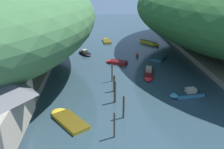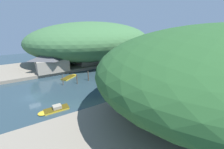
{
  "view_description": "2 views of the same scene",
  "coord_description": "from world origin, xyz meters",
  "px_view_note": "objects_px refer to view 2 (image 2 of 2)",
  "views": [
    {
      "loc": [
        -5.26,
        -13.55,
        15.76
      ],
      "look_at": [
        -2.87,
        23.24,
        0.99
      ],
      "focal_mm": 40.0,
      "sensor_mm": 36.0,
      "label": 1
    },
    {
      "loc": [
        37.87,
        -1.2,
        16.87
      ],
      "look_at": [
        1.8,
        21.45,
        2.32
      ],
      "focal_mm": 24.0,
      "sensor_mm": 36.0,
      "label": 2
    }
  ],
  "objects_px": {
    "waterfront_building": "(52,61)",
    "boat_moored_right": "(108,90)",
    "channel_buoy_near": "(148,74)",
    "boat_small_dinghy": "(161,65)",
    "person_on_quay": "(41,71)",
    "boat_near_quay": "(125,80)",
    "boat_yellow_tender": "(178,73)",
    "boat_mid_channel": "(54,110)",
    "boat_cabin_cruiser": "(131,73)",
    "boathouse_shed": "(89,57)",
    "boat_navy_launch": "(154,79)",
    "boat_white_cruiser": "(70,77)",
    "person_by_boathouse": "(39,71)",
    "boat_open_rowboat": "(133,66)"
  },
  "relations": [
    {
      "from": "boat_white_cruiser",
      "to": "boat_navy_launch",
      "type": "bearing_deg",
      "value": 18.01
    },
    {
      "from": "boat_moored_right",
      "to": "boat_navy_launch",
      "type": "xyz_separation_m",
      "value": [
        0.38,
        16.97,
        -0.11
      ]
    },
    {
      "from": "boat_mid_channel",
      "to": "boat_open_rowboat",
      "type": "bearing_deg",
      "value": -63.79
    },
    {
      "from": "boat_navy_launch",
      "to": "channel_buoy_near",
      "type": "xyz_separation_m",
      "value": [
        -4.29,
        1.54,
        0.11
      ]
    },
    {
      "from": "boat_mid_channel",
      "to": "boat_yellow_tender",
      "type": "height_order",
      "value": "boat_mid_channel"
    },
    {
      "from": "boat_near_quay",
      "to": "channel_buoy_near",
      "type": "bearing_deg",
      "value": -76.35
    },
    {
      "from": "boat_mid_channel",
      "to": "boat_cabin_cruiser",
      "type": "relative_size",
      "value": 1.37
    },
    {
      "from": "boat_near_quay",
      "to": "boat_yellow_tender",
      "type": "xyz_separation_m",
      "value": [
        4.52,
        19.86,
        0.02
      ]
    },
    {
      "from": "boat_white_cruiser",
      "to": "boat_yellow_tender",
      "type": "relative_size",
      "value": 1.13
    },
    {
      "from": "boathouse_shed",
      "to": "channel_buoy_near",
      "type": "height_order",
      "value": "boathouse_shed"
    },
    {
      "from": "boathouse_shed",
      "to": "boat_mid_channel",
      "type": "distance_m",
      "value": 34.23
    },
    {
      "from": "boat_navy_launch",
      "to": "boathouse_shed",
      "type": "bearing_deg",
      "value": -122.94
    },
    {
      "from": "boat_near_quay",
      "to": "channel_buoy_near",
      "type": "xyz_separation_m",
      "value": [
        -0.29,
        10.19,
        0.06
      ]
    },
    {
      "from": "boat_mid_channel",
      "to": "boat_cabin_cruiser",
      "type": "bearing_deg",
      "value": -69.06
    },
    {
      "from": "boathouse_shed",
      "to": "channel_buoy_near",
      "type": "distance_m",
      "value": 25.05
    },
    {
      "from": "boat_near_quay",
      "to": "person_on_quay",
      "type": "height_order",
      "value": "person_on_quay"
    },
    {
      "from": "boathouse_shed",
      "to": "boat_yellow_tender",
      "type": "height_order",
      "value": "boathouse_shed"
    },
    {
      "from": "boat_open_rowboat",
      "to": "person_by_boathouse",
      "type": "relative_size",
      "value": 2.26
    },
    {
      "from": "waterfront_building",
      "to": "boat_near_quay",
      "type": "bearing_deg",
      "value": 40.88
    },
    {
      "from": "channel_buoy_near",
      "to": "person_on_quay",
      "type": "distance_m",
      "value": 35.77
    },
    {
      "from": "waterfront_building",
      "to": "boat_mid_channel",
      "type": "distance_m",
      "value": 26.36
    },
    {
      "from": "boat_open_rowboat",
      "to": "person_by_boathouse",
      "type": "distance_m",
      "value": 34.76
    },
    {
      "from": "boat_white_cruiser",
      "to": "boat_yellow_tender",
      "type": "bearing_deg",
      "value": 27.62
    },
    {
      "from": "boat_small_dinghy",
      "to": "boat_mid_channel",
      "type": "xyz_separation_m",
      "value": [
        11.81,
        -45.67,
        0.1
      ]
    },
    {
      "from": "boat_small_dinghy",
      "to": "person_on_quay",
      "type": "distance_m",
      "value": 45.98
    },
    {
      "from": "boat_near_quay",
      "to": "person_on_quay",
      "type": "bearing_deg",
      "value": 62.41
    },
    {
      "from": "waterfront_building",
      "to": "boat_moored_right",
      "type": "bearing_deg",
      "value": 20.6
    },
    {
      "from": "boat_navy_launch",
      "to": "person_by_boathouse",
      "type": "height_order",
      "value": "person_by_boathouse"
    },
    {
      "from": "boat_small_dinghy",
      "to": "boat_open_rowboat",
      "type": "xyz_separation_m",
      "value": [
        -4.93,
        -11.16,
        0.1
      ]
    },
    {
      "from": "boat_small_dinghy",
      "to": "boat_open_rowboat",
      "type": "height_order",
      "value": "boat_open_rowboat"
    },
    {
      "from": "boat_near_quay",
      "to": "boathouse_shed",
      "type": "bearing_deg",
      "value": 17.85
    },
    {
      "from": "waterfront_building",
      "to": "boathouse_shed",
      "type": "relative_size",
      "value": 1.16
    },
    {
      "from": "boat_small_dinghy",
      "to": "person_on_quay",
      "type": "xyz_separation_m",
      "value": [
        -11.41,
        -44.51,
        1.78
      ]
    },
    {
      "from": "waterfront_building",
      "to": "boat_mid_channel",
      "type": "relative_size",
      "value": 1.85
    },
    {
      "from": "boathouse_shed",
      "to": "boat_small_dinghy",
      "type": "xyz_separation_m",
      "value": [
        15.68,
        25.59,
        -3.7
      ]
    },
    {
      "from": "channel_buoy_near",
      "to": "boat_small_dinghy",
      "type": "bearing_deg",
      "value": 113.71
    },
    {
      "from": "person_on_quay",
      "to": "person_by_boathouse",
      "type": "bearing_deg",
      "value": 163.39
    },
    {
      "from": "waterfront_building",
      "to": "boat_yellow_tender",
      "type": "bearing_deg",
      "value": 56.69
    },
    {
      "from": "boat_moored_right",
      "to": "boat_near_quay",
      "type": "bearing_deg",
      "value": 15.13
    },
    {
      "from": "boathouse_shed",
      "to": "boat_cabin_cruiser",
      "type": "height_order",
      "value": "boathouse_shed"
    },
    {
      "from": "boat_small_dinghy",
      "to": "channel_buoy_near",
      "type": "distance_m",
      "value": 14.4
    },
    {
      "from": "boat_navy_launch",
      "to": "channel_buoy_near",
      "type": "bearing_deg",
      "value": -165.56
    },
    {
      "from": "boat_mid_channel",
      "to": "person_on_quay",
      "type": "xyz_separation_m",
      "value": [
        -23.22,
        1.16,
        1.68
      ]
    },
    {
      "from": "boat_moored_right",
      "to": "person_by_boathouse",
      "type": "bearing_deg",
      "value": 113.56
    },
    {
      "from": "boat_small_dinghy",
      "to": "boat_moored_right",
      "type": "height_order",
      "value": "boat_moored_right"
    },
    {
      "from": "boat_white_cruiser",
      "to": "channel_buoy_near",
      "type": "xyz_separation_m",
      "value": [
        11.98,
        23.63,
        0.18
      ]
    },
    {
      "from": "boat_yellow_tender",
      "to": "boat_moored_right",
      "type": "bearing_deg",
      "value": 53.84
    },
    {
      "from": "boathouse_shed",
      "to": "boat_navy_launch",
      "type": "relative_size",
      "value": 1.93
    },
    {
      "from": "boat_small_dinghy",
      "to": "boat_yellow_tender",
      "type": "height_order",
      "value": "boat_yellow_tender"
    },
    {
      "from": "boat_white_cruiser",
      "to": "person_by_boathouse",
      "type": "height_order",
      "value": "person_by_boathouse"
    }
  ]
}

